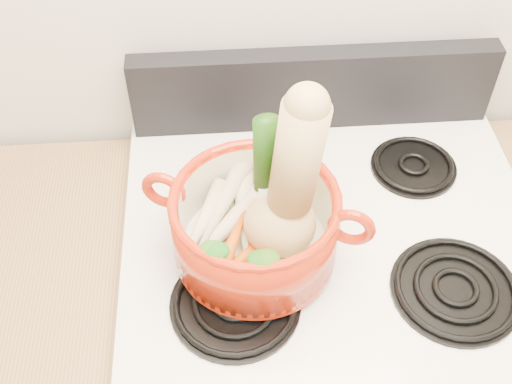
{
  "coord_description": "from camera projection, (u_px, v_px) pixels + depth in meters",
  "views": [
    {
      "loc": [
        -0.2,
        0.65,
        1.89
      ],
      "look_at": [
        -0.15,
        1.32,
        1.15
      ],
      "focal_mm": 45.0,
      "sensor_mm": 36.0,
      "label": 1
    }
  ],
  "objects": [
    {
      "name": "stove_body",
      "position": [
        314.0,
        353.0,
        1.57
      ],
      "size": [
        0.76,
        0.65,
        0.92
      ],
      "primitive_type": "cube",
      "color": "silver",
      "rests_on": "floor"
    },
    {
      "name": "cooktop",
      "position": [
        331.0,
        231.0,
        1.22
      ],
      "size": [
        0.78,
        0.67,
        0.03
      ],
      "primitive_type": "cube",
      "color": "white",
      "rests_on": "stove_body"
    },
    {
      "name": "control_backsplash",
      "position": [
        313.0,
        89.0,
        1.34
      ],
      "size": [
        0.76,
        0.05,
        0.18
      ],
      "primitive_type": "cube",
      "color": "black",
      "rests_on": "cooktop"
    },
    {
      "name": "burner_front_left",
      "position": [
        235.0,
        303.0,
        1.08
      ],
      "size": [
        0.22,
        0.22,
        0.02
      ],
      "primitive_type": "cylinder",
      "color": "black",
      "rests_on": "cooktop"
    },
    {
      "name": "burner_front_right",
      "position": [
        456.0,
        289.0,
        1.1
      ],
      "size": [
        0.22,
        0.22,
        0.02
      ],
      "primitive_type": "cylinder",
      "color": "black",
      "rests_on": "cooktop"
    },
    {
      "name": "burner_back_left",
      "position": [
        227.0,
        175.0,
        1.29
      ],
      "size": [
        0.17,
        0.17,
        0.02
      ],
      "primitive_type": "cylinder",
      "color": "black",
      "rests_on": "cooktop"
    },
    {
      "name": "burner_back_right",
      "position": [
        414.0,
        165.0,
        1.3
      ],
      "size": [
        0.17,
        0.17,
        0.02
      ],
      "primitive_type": "cylinder",
      "color": "black",
      "rests_on": "cooktop"
    },
    {
      "name": "dutch_oven",
      "position": [
        255.0,
        226.0,
        1.09
      ],
      "size": [
        0.36,
        0.36,
        0.14
      ],
      "primitive_type": "cylinder",
      "rotation": [
        0.0,
        0.0,
        -0.33
      ],
      "color": "#A9210A",
      "rests_on": "burner_front_left"
    },
    {
      "name": "pot_handle_left",
      "position": [
        164.0,
        190.0,
        1.09
      ],
      "size": [
        0.08,
        0.04,
        0.08
      ],
      "primitive_type": "torus",
      "rotation": [
        1.57,
        0.0,
        -0.33
      ],
      "color": "#A9210A",
      "rests_on": "dutch_oven"
    },
    {
      "name": "pot_handle_right",
      "position": [
        351.0,
        227.0,
        1.03
      ],
      "size": [
        0.08,
        0.04,
        0.08
      ],
      "primitive_type": "torus",
      "rotation": [
        1.57,
        0.0,
        -0.33
      ],
      "color": "#A9210A",
      "rests_on": "dutch_oven"
    },
    {
      "name": "squash",
      "position": [
        282.0,
        182.0,
        1.0
      ],
      "size": [
        0.18,
        0.16,
        0.32
      ],
      "primitive_type": null,
      "rotation": [
        0.0,
        0.08,
        -0.21
      ],
      "color": "tan",
      "rests_on": "dutch_oven"
    },
    {
      "name": "leek",
      "position": [
        265.0,
        178.0,
        1.05
      ],
      "size": [
        0.05,
        0.06,
        0.27
      ],
      "primitive_type": "cylinder",
      "rotation": [
        -0.03,
        0.0,
        0.24
      ],
      "color": "silver",
      "rests_on": "dutch_oven"
    },
    {
      "name": "ginger",
      "position": [
        263.0,
        201.0,
        1.16
      ],
      "size": [
        0.1,
        0.08,
        0.05
      ],
      "primitive_type": "ellipsoid",
      "rotation": [
        0.0,
        0.0,
        -0.22
      ],
      "color": "tan",
      "rests_on": "dutch_oven"
    },
    {
      "name": "parsnip_0",
      "position": [
        222.0,
        216.0,
        1.14
      ],
      "size": [
        0.13,
        0.2,
        0.06
      ],
      "primitive_type": "cone",
      "rotation": [
        1.66,
        0.0,
        -0.49
      ],
      "color": "beige",
      "rests_on": "dutch_oven"
    },
    {
      "name": "parsnip_1",
      "position": [
        223.0,
        229.0,
        1.1
      ],
      "size": [
        0.2,
        0.19,
        0.07
      ],
      "primitive_type": "cone",
      "rotation": [
        1.66,
        0.0,
        -0.81
      ],
      "color": "beige",
      "rests_on": "dutch_oven"
    },
    {
      "name": "parsnip_2",
      "position": [
        244.0,
        211.0,
        1.12
      ],
      "size": [
        0.05,
        0.21,
        0.06
      ],
      "primitive_type": "cone",
      "rotation": [
        1.66,
        0.0,
        -0.01
      ],
      "color": "beige",
      "rests_on": "dutch_oven"
    },
    {
      "name": "parsnip_3",
      "position": [
        202.0,
        222.0,
        1.1
      ],
      "size": [
        0.11,
        0.18,
        0.05
      ],
      "primitive_type": "cone",
      "rotation": [
        1.66,
        0.0,
        -0.47
      ],
      "color": "beige",
      "rests_on": "dutch_oven"
    },
    {
      "name": "parsnip_4",
      "position": [
        224.0,
        201.0,
        1.12
      ],
      "size": [
        0.13,
        0.21,
        0.06
      ],
      "primitive_type": "cone",
      "rotation": [
        1.66,
        0.0,
        -0.47
      ],
      "color": "beige",
      "rests_on": "dutch_oven"
    },
    {
      "name": "carrot_0",
      "position": [
        253.0,
        255.0,
        1.08
      ],
      "size": [
        0.05,
        0.17,
        0.05
      ],
      "primitive_type": "cone",
      "rotation": [
        1.66,
        0.0,
        0.08
      ],
      "color": "#C13309",
      "rests_on": "dutch_oven"
    },
    {
      "name": "carrot_1",
      "position": [
        243.0,
        259.0,
        1.07
      ],
      "size": [
        0.13,
        0.12,
        0.04
      ],
      "primitive_type": "cone",
      "rotation": [
        1.66,
        0.0,
        -0.81
      ],
      "color": "#BA5509",
      "rests_on": "dutch_oven"
    },
    {
      "name": "carrot_2",
      "position": [
        271.0,
        253.0,
        1.07
      ],
      "size": [
        0.06,
        0.19,
        0.05
      ],
      "primitive_type": "cone",
      "rotation": [
        1.66,
        0.0,
        -0.15
      ],
      "color": "#CF5A0A",
      "rests_on": "dutch_oven"
    },
    {
      "name": "carrot_3",
      "position": [
        232.0,
        245.0,
        1.07
      ],
      "size": [
        0.08,
        0.15,
        0.04
      ],
      "primitive_type": "cone",
      "rotation": [
        1.66,
        0.0,
        -0.38
      ],
      "color": "#D4570A",
      "rests_on": "dutch_oven"
    }
  ]
}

